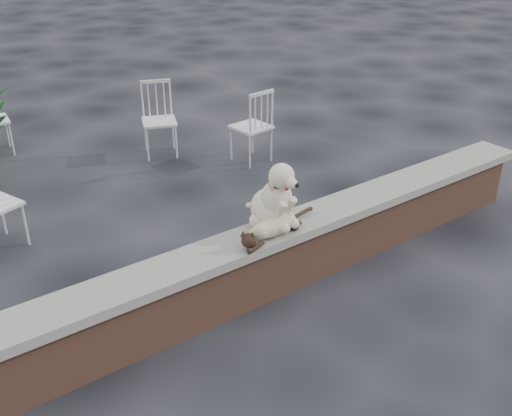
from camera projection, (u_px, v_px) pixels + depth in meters
ground at (273, 288)px, 5.11m from camera, size 60.00×60.00×0.00m
brick_wall at (274, 263)px, 5.00m from camera, size 6.00×0.30×0.50m
capstone at (274, 233)px, 4.86m from camera, size 6.20×0.40×0.08m
dog at (270, 193)px, 4.77m from camera, size 0.46×0.56×0.59m
cat at (273, 225)px, 4.72m from camera, size 1.06×0.39×0.18m
chair_d at (159, 120)px, 7.56m from camera, size 0.73×0.73×0.94m
chair_c at (251, 125)px, 7.38m from camera, size 0.61×0.61×0.94m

